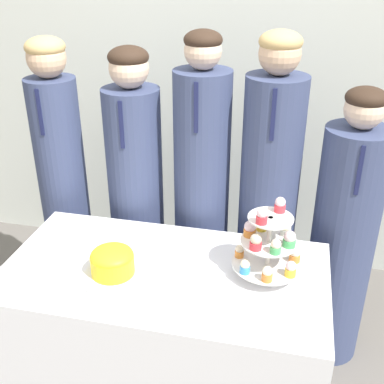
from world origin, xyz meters
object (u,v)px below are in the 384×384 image
at_px(cake_knife, 95,295).
at_px(student_4, 343,241).
at_px(student_1, 137,205).
at_px(student_2, 201,206).
at_px(cupcake_stand, 269,244).
at_px(round_cake, 112,262).
at_px(student_3, 267,211).
at_px(student_0, 64,192).

relative_size(cake_knife, student_4, 0.16).
relative_size(student_1, student_2, 0.95).
bearing_deg(student_4, cupcake_stand, -124.26).
xyz_separation_m(round_cake, student_3, (0.55, 0.62, -0.04)).
bearing_deg(cupcake_stand, student_4, 55.74).
distance_m(cake_knife, student_4, 1.21).
bearing_deg(student_2, cake_knife, -108.17).
height_order(cake_knife, student_2, student_2).
bearing_deg(student_1, cake_knife, -83.05).
bearing_deg(round_cake, student_3, 48.21).
relative_size(cupcake_stand, student_0, 0.21).
bearing_deg(student_4, student_3, 180.00).
bearing_deg(cupcake_stand, cake_knife, -156.08).
height_order(round_cake, cake_knife, round_cake).
bearing_deg(student_0, student_2, 0.00).
relative_size(cupcake_stand, student_4, 0.23).
height_order(round_cake, student_1, student_1).
bearing_deg(cake_knife, student_0, 151.12).
xyz_separation_m(round_cake, student_0, (-0.51, 0.62, -0.06)).
height_order(cake_knife, cupcake_stand, cupcake_stand).
relative_size(cake_knife, student_3, 0.14).
relative_size(round_cake, cupcake_stand, 0.72).
bearing_deg(round_cake, cake_knife, -98.43).
height_order(student_3, student_4, student_3).
distance_m(round_cake, student_0, 0.80).
height_order(cake_knife, student_0, student_0).
height_order(student_0, student_2, student_2).
relative_size(student_2, student_3, 0.99).
bearing_deg(student_3, student_1, -180.00).
relative_size(cake_knife, student_0, 0.15).
bearing_deg(student_2, student_1, -180.00).
distance_m(round_cake, student_3, 0.83).
bearing_deg(student_3, cupcake_stand, -85.30).
bearing_deg(cake_knife, round_cake, 109.49).
relative_size(round_cake, student_0, 0.15).
relative_size(cake_knife, cupcake_stand, 0.73).
height_order(round_cake, student_3, student_3).
relative_size(student_0, student_2, 0.97).
distance_m(student_2, student_4, 0.70).
bearing_deg(student_2, cupcake_stand, -52.95).
relative_size(round_cake, cake_knife, 0.99).
height_order(cupcake_stand, student_1, student_1).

